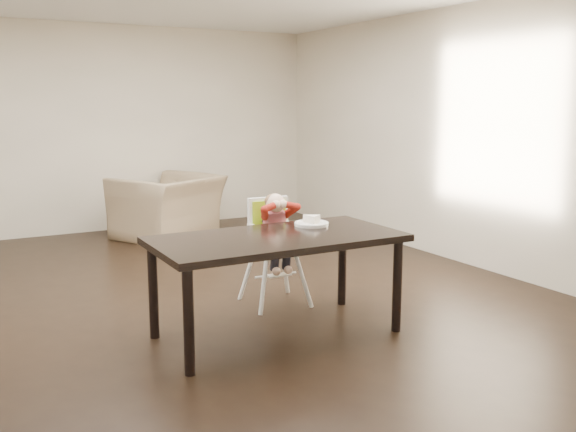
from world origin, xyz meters
name	(u,v)px	position (x,y,z in m)	size (l,w,h in m)	color
ground	(195,300)	(0.00, 0.00, 0.00)	(7.00, 7.00, 0.00)	black
room_walls	(189,83)	(0.00, 0.00, 1.86)	(6.02, 7.02, 2.71)	beige
dining_table	(277,246)	(0.25, -1.07, 0.67)	(1.80, 0.90, 0.75)	black
high_chair	(274,226)	(0.58, -0.38, 0.67)	(0.42, 0.42, 0.95)	white
plate	(312,222)	(0.67, -0.86, 0.78)	(0.32, 0.32, 0.08)	white
armchair	(168,196)	(0.67, 2.70, 0.52)	(1.19, 0.78, 1.04)	#978160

